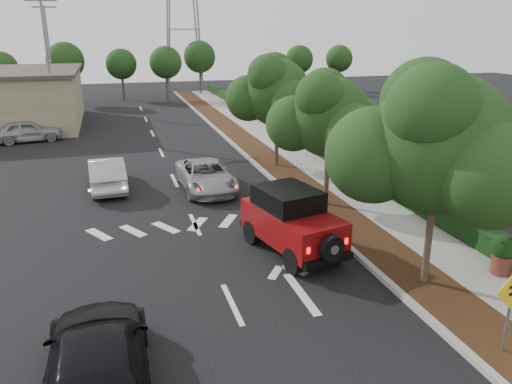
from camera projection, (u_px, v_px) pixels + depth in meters
name	position (u px, v px, depth m)	size (l,w,h in m)	color
ground	(232.00, 304.00, 13.48)	(120.00, 120.00, 0.00)	black
curb	(264.00, 172.00, 25.62)	(0.20, 70.00, 0.15)	#9E9B93
planting_strip	(282.00, 171.00, 25.89)	(1.80, 70.00, 0.12)	black
sidewalk	(316.00, 168.00, 26.39)	(2.00, 70.00, 0.12)	gray
hedge	(341.00, 160.00, 26.66)	(0.80, 70.00, 0.80)	black
transmission_tower	(186.00, 91.00, 58.84)	(7.00, 4.00, 28.00)	slate
street_tree_near	(423.00, 284.00, 14.51)	(3.80, 3.80, 5.92)	black
street_tree_mid	(325.00, 206.00, 20.89)	(3.20, 3.20, 5.32)	black
street_tree_far	(276.00, 167.00, 26.82)	(3.40, 3.40, 5.62)	black
light_pole_a	(57.00, 133.00, 35.46)	(2.00, 0.22, 9.00)	slate
light_pole_b	(57.00, 109.00, 46.14)	(2.00, 0.22, 9.00)	slate
red_jeep	(289.00, 220.00, 16.46)	(2.65, 4.35, 2.13)	black
silver_suv_ahead	(206.00, 176.00, 22.86)	(2.20, 4.76, 1.32)	#95979C
black_suv_oncoming	(98.00, 362.00, 9.95)	(2.10, 5.17, 1.50)	black
silver_sedan_oncoming	(107.00, 173.00, 22.98)	(1.55, 4.45, 1.47)	#B1B3B9
parked_suv	(27.00, 131.00, 32.51)	(1.70, 4.22, 1.44)	#9D9FA4
speed_hump_sign	(512.00, 300.00, 10.94)	(0.96, 0.11, 2.05)	slate
terracotta_planter	(503.00, 251.00, 14.70)	(0.73, 0.73, 1.27)	brown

